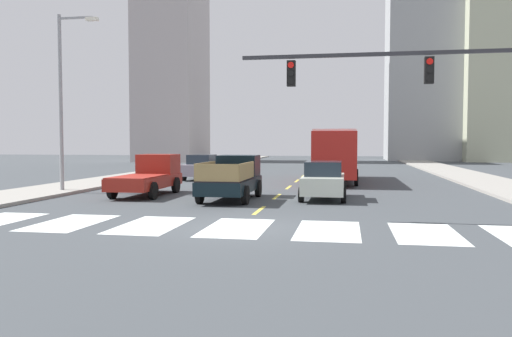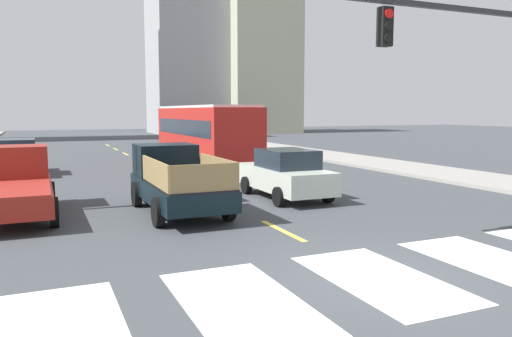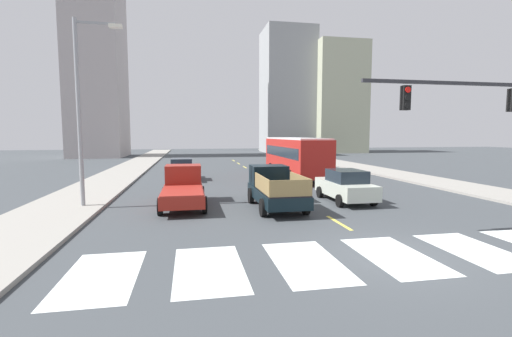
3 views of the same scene
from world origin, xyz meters
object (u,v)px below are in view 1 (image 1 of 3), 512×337
(traffic_signal_gantry, at_px, (471,88))
(pickup_dark, at_px, (150,176))
(sedan_near_right, at_px, (202,167))
(pickup_stakebed, at_px, (233,178))
(sedan_far, at_px, (324,180))
(streetlight_left, at_px, (63,95))
(city_bus, at_px, (336,152))

(traffic_signal_gantry, bearing_deg, pickup_dark, 152.76)
(sedan_near_right, relative_size, traffic_signal_gantry, 0.40)
(pickup_dark, height_order, sedan_near_right, pickup_dark)
(pickup_stakebed, bearing_deg, sedan_near_right, 111.12)
(sedan_far, distance_m, traffic_signal_gantry, 8.64)
(sedan_far, height_order, streetlight_left, streetlight_left)
(pickup_stakebed, distance_m, traffic_signal_gantry, 11.08)
(sedan_far, bearing_deg, city_bus, 88.28)
(pickup_stakebed, relative_size, pickup_dark, 1.00)
(traffic_signal_gantry, bearing_deg, pickup_stakebed, 147.26)
(city_bus, bearing_deg, streetlight_left, -143.37)
(pickup_dark, xyz_separation_m, sedan_far, (8.53, -0.56, -0.06))
(city_bus, bearing_deg, pickup_stakebed, -110.90)
(pickup_stakebed, relative_size, sedan_far, 1.18)
(sedan_near_right, bearing_deg, sedan_far, -52.33)
(pickup_stakebed, height_order, sedan_near_right, pickup_stakebed)
(pickup_dark, xyz_separation_m, traffic_signal_gantry, (13.35, -6.87, 3.35))
(sedan_near_right, bearing_deg, pickup_dark, -89.88)
(pickup_stakebed, bearing_deg, city_bus, 66.76)
(pickup_dark, bearing_deg, city_bus, 46.97)
(pickup_dark, xyz_separation_m, sedan_near_right, (-0.27, 10.28, -0.06))
(sedan_near_right, bearing_deg, city_bus, -4.32)
(pickup_stakebed, distance_m, city_bus, 11.86)
(city_bus, relative_size, streetlight_left, 1.20)
(sedan_far, xyz_separation_m, traffic_signal_gantry, (4.82, -6.31, 3.41))
(city_bus, distance_m, streetlight_left, 16.87)
(pickup_dark, height_order, sedan_far, pickup_dark)
(sedan_far, bearing_deg, sedan_near_right, 129.19)
(sedan_near_right, xyz_separation_m, traffic_signal_gantry, (13.62, -17.15, 3.41))
(city_bus, height_order, sedan_near_right, city_bus)
(pickup_stakebed, height_order, pickup_dark, same)
(sedan_near_right, height_order, sedan_far, same)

